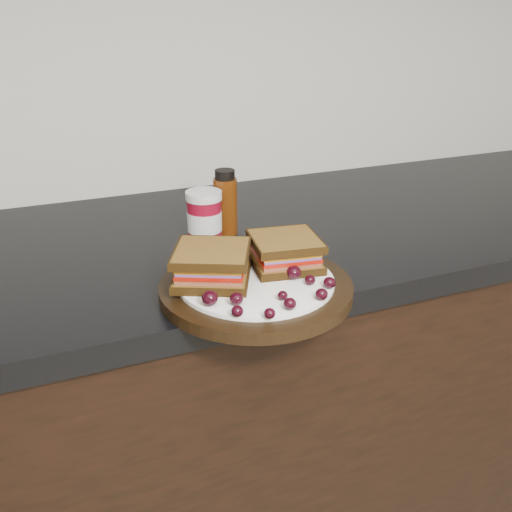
{
  "coord_description": "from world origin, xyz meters",
  "views": [
    {
      "loc": [
        -0.18,
        0.77,
        1.28
      ],
      "look_at": [
        0.1,
        1.45,
        0.96
      ],
      "focal_mm": 40.0,
      "sensor_mm": 36.0,
      "label": 1
    }
  ],
  "objects_px": {
    "plate": "(256,288)",
    "sandwich_left": "(212,265)",
    "oil_bottle": "(225,202)",
    "condiment_jar": "(204,217)"
  },
  "relations": [
    {
      "from": "condiment_jar",
      "to": "oil_bottle",
      "type": "xyz_separation_m",
      "value": [
        0.05,
        0.03,
        0.01
      ]
    },
    {
      "from": "plate",
      "to": "oil_bottle",
      "type": "height_order",
      "value": "oil_bottle"
    },
    {
      "from": "plate",
      "to": "sandwich_left",
      "type": "bearing_deg",
      "value": 160.45
    },
    {
      "from": "plate",
      "to": "oil_bottle",
      "type": "bearing_deg",
      "value": 80.29
    },
    {
      "from": "sandwich_left",
      "to": "oil_bottle",
      "type": "distance_m",
      "value": 0.25
    },
    {
      "from": "sandwich_left",
      "to": "condiment_jar",
      "type": "distance_m",
      "value": 0.21
    },
    {
      "from": "condiment_jar",
      "to": "oil_bottle",
      "type": "bearing_deg",
      "value": 28.39
    },
    {
      "from": "sandwich_left",
      "to": "condiment_jar",
      "type": "bearing_deg",
      "value": 100.74
    },
    {
      "from": "sandwich_left",
      "to": "oil_bottle",
      "type": "height_order",
      "value": "oil_bottle"
    },
    {
      "from": "plate",
      "to": "sandwich_left",
      "type": "height_order",
      "value": "sandwich_left"
    }
  ]
}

